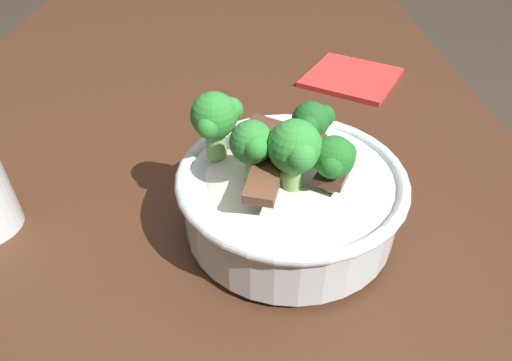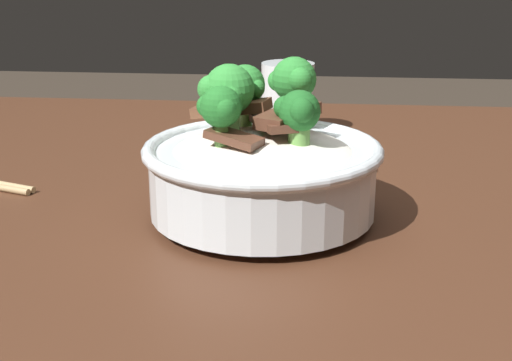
# 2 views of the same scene
# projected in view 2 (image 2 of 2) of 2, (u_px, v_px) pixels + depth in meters

# --- Properties ---
(dining_table) EXTENTS (1.56, 0.82, 0.76)m
(dining_table) POSITION_uv_depth(u_px,v_px,m) (396.00, 286.00, 0.77)
(dining_table) COLOR #472819
(dining_table) RESTS_ON ground
(rice_bowl) EXTENTS (0.22, 0.22, 0.14)m
(rice_bowl) POSITION_uv_depth(u_px,v_px,m) (262.00, 163.00, 0.63)
(rice_bowl) COLOR silver
(rice_bowl) RESTS_ON dining_table
(drinking_glass) EXTENTS (0.07, 0.07, 0.10)m
(drinking_glass) POSITION_uv_depth(u_px,v_px,m) (287.00, 103.00, 0.92)
(drinking_glass) COLOR white
(drinking_glass) RESTS_ON dining_table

